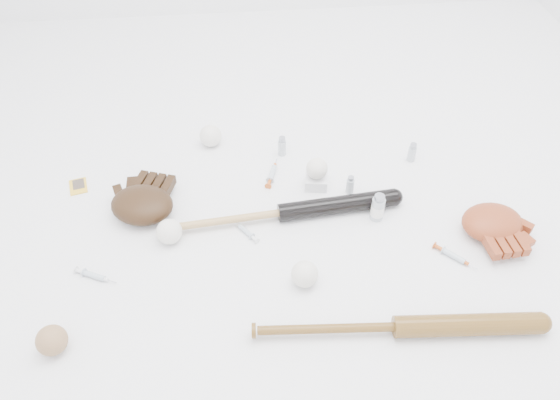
{
  "coord_description": "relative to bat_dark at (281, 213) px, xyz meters",
  "views": [
    {
      "loc": [
        -0.14,
        -1.19,
        1.29
      ],
      "look_at": [
        -0.02,
        0.04,
        0.06
      ],
      "focal_mm": 35.0,
      "sensor_mm": 36.0,
      "label": 1
    }
  ],
  "objects": [
    {
      "name": "syringe_1",
      "position": [
        -0.12,
        -0.05,
        -0.02
      ],
      "size": [
        0.1,
        0.12,
        0.02
      ],
      "primitive_type": null,
      "rotation": [
        0.0,
        0.0,
        2.19
      ],
      "color": "#ADBCC6",
      "rests_on": "ground"
    },
    {
      "name": "syringe_3",
      "position": [
        0.5,
        -0.21,
        -0.02
      ],
      "size": [
        0.13,
        0.13,
        0.02
      ],
      "primitive_type": null,
      "rotation": [
        0.0,
        0.0,
        -0.8
      ],
      "color": "#ADBCC6",
      "rests_on": "ground"
    },
    {
      "name": "vial_2",
      "position": [
        0.24,
        0.11,
        0.0
      ],
      "size": [
        0.03,
        0.03,
        0.07
      ],
      "primitive_type": "cylinder",
      "color": "#ACB6BD",
      "rests_on": "ground"
    },
    {
      "name": "vial_3",
      "position": [
        0.31,
        -0.02,
        0.02
      ],
      "size": [
        0.04,
        0.04,
        0.1
      ],
      "primitive_type": "cylinder",
      "color": "#ACB6BD",
      "rests_on": "ground"
    },
    {
      "name": "bat_dark",
      "position": [
        0.0,
        0.0,
        0.0
      ],
      "size": [
        0.81,
        0.13,
        0.06
      ],
      "primitive_type": null,
      "rotation": [
        0.0,
        0.0,
        0.09
      ],
      "color": "black",
      "rests_on": "ground"
    },
    {
      "name": "pedestal",
      "position": [
        0.14,
        0.15,
        -0.01
      ],
      "size": [
        0.09,
        0.09,
        0.04
      ],
      "primitive_type": "cube",
      "rotation": [
        0.0,
        0.0,
        -0.16
      ],
      "color": "white",
      "rests_on": "ground"
    },
    {
      "name": "baseball_mid",
      "position": [
        0.04,
        -0.26,
        0.01
      ],
      "size": [
        0.08,
        0.08,
        0.08
      ],
      "primitive_type": "sphere",
      "color": "white",
      "rests_on": "ground"
    },
    {
      "name": "baseball_left",
      "position": [
        -0.35,
        -0.06,
        0.01
      ],
      "size": [
        0.08,
        0.08,
        0.08
      ],
      "primitive_type": "sphere",
      "color": "white",
      "rests_on": "ground"
    },
    {
      "name": "trading_card",
      "position": [
        -0.68,
        0.22,
        -0.03
      ],
      "size": [
        0.07,
        0.09,
        0.0
      ],
      "primitive_type": "cube",
      "rotation": [
        0.0,
        0.0,
        0.24
      ],
      "color": "gold",
      "rests_on": "ground"
    },
    {
      "name": "baseball_on_pedestal",
      "position": [
        0.14,
        0.15,
        0.05
      ],
      "size": [
        0.07,
        0.07,
        0.07
      ],
      "primitive_type": "sphere",
      "color": "white",
      "rests_on": "pedestal"
    },
    {
      "name": "baseball_upper",
      "position": [
        -0.22,
        0.41,
        0.01
      ],
      "size": [
        0.08,
        0.08,
        0.08
      ],
      "primitive_type": "sphere",
      "color": "white",
      "rests_on": "ground"
    },
    {
      "name": "syringe_2",
      "position": [
        -0.01,
        0.21,
        -0.02
      ],
      "size": [
        0.08,
        0.17,
        0.02
      ],
      "primitive_type": null,
      "rotation": [
        0.0,
        0.0,
        1.27
      ],
      "color": "#ADBCC6",
      "rests_on": "ground"
    },
    {
      "name": "syringe_0",
      "position": [
        -0.57,
        -0.18,
        -0.02
      ],
      "size": [
        0.15,
        0.09,
        0.02
      ],
      "primitive_type": null,
      "rotation": [
        0.0,
        0.0,
        -0.44
      ],
      "color": "#ADBCC6",
      "rests_on": "ground"
    },
    {
      "name": "vial_1",
      "position": [
        0.5,
        0.25,
        0.01
      ],
      "size": [
        0.03,
        0.03,
        0.07
      ],
      "primitive_type": "cylinder",
      "color": "#ACB6BD",
      "rests_on": "ground"
    },
    {
      "name": "glove_tan",
      "position": [
        0.65,
        -0.12,
        0.01
      ],
      "size": [
        0.25,
        0.25,
        0.08
      ],
      "primitive_type": null,
      "rotation": [
        0.0,
        0.0,
        3.22
      ],
      "color": "maroon",
      "rests_on": "ground"
    },
    {
      "name": "vial_0",
      "position": [
        0.04,
        0.33,
        0.01
      ],
      "size": [
        0.03,
        0.03,
        0.08
      ],
      "primitive_type": "cylinder",
      "color": "#ACB6BD",
      "rests_on": "ground"
    },
    {
      "name": "glove_dark",
      "position": [
        -0.44,
        0.07,
        0.01
      ],
      "size": [
        0.31,
        0.31,
        0.09
      ],
      "primitive_type": null,
      "rotation": [
        0.0,
        0.0,
        -0.33
      ],
      "color": "black",
      "rests_on": "ground"
    },
    {
      "name": "bat_wood",
      "position": [
        0.26,
        -0.45,
        0.0
      ],
      "size": [
        0.82,
        0.11,
        0.06
      ],
      "primitive_type": null,
      "rotation": [
        0.0,
        0.0,
        -0.07
      ],
      "color": "brown",
      "rests_on": "ground"
    },
    {
      "name": "baseball_aged",
      "position": [
        -0.64,
        -0.41,
        0.01
      ],
      "size": [
        0.08,
        0.08,
        0.08
      ],
      "primitive_type": "sphere",
      "color": "#966E48",
      "rests_on": "ground"
    }
  ]
}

